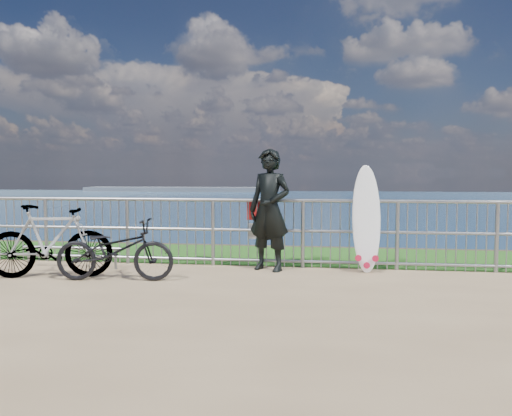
# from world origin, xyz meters

# --- Properties ---
(grass_strip) EXTENTS (120.00, 120.00, 0.00)m
(grass_strip) POSITION_xyz_m (0.00, 2.70, 0.01)
(grass_strip) COLOR #1F5617
(grass_strip) RESTS_ON ground
(seascape) EXTENTS (260.00, 260.00, 5.00)m
(seascape) POSITION_xyz_m (-43.75, 147.49, -4.03)
(seascape) COLOR brown
(seascape) RESTS_ON ground
(railing) EXTENTS (10.06, 0.10, 1.13)m
(railing) POSITION_xyz_m (0.02, 1.60, 0.58)
(railing) COLOR gray
(railing) RESTS_ON ground
(surfer) EXTENTS (0.83, 0.70, 1.93)m
(surfer) POSITION_xyz_m (0.49, 1.30, 0.97)
(surfer) COLOR black
(surfer) RESTS_ON ground
(surfboard) EXTENTS (0.46, 0.42, 1.69)m
(surfboard) POSITION_xyz_m (2.00, 1.43, 0.78)
(surfboard) COLOR white
(surfboard) RESTS_ON ground
(bicycle_near) EXTENTS (1.75, 0.78, 0.89)m
(bicycle_near) POSITION_xyz_m (-1.63, 0.24, 0.44)
(bicycle_near) COLOR black
(bicycle_near) RESTS_ON ground
(bicycle_far) EXTENTS (1.87, 0.92, 1.08)m
(bicycle_far) POSITION_xyz_m (-2.66, 0.28, 0.54)
(bicycle_far) COLOR black
(bicycle_far) RESTS_ON ground
(bike_rack) EXTENTS (1.71, 0.05, 0.36)m
(bike_rack) POSITION_xyz_m (-2.73, 1.04, 0.29)
(bike_rack) COLOR gray
(bike_rack) RESTS_ON ground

